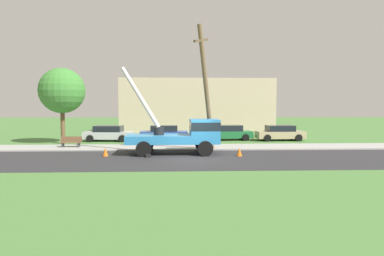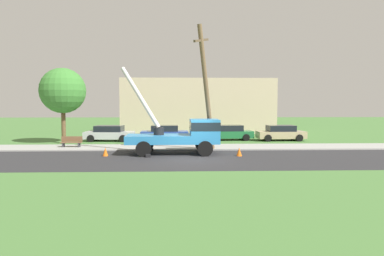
{
  "view_description": "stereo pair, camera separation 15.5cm",
  "coord_description": "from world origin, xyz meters",
  "views": [
    {
      "loc": [
        -0.96,
        -20.95,
        3.32
      ],
      "look_at": [
        0.03,
        2.78,
        1.73
      ],
      "focal_mm": 32.31,
      "sensor_mm": 36.0,
      "label": 1
    },
    {
      "loc": [
        -0.81,
        -20.96,
        3.32
      ],
      "look_at": [
        0.03,
        2.78,
        1.73
      ],
      "focal_mm": 32.31,
      "sensor_mm": 36.0,
      "label": 2
    }
  ],
  "objects": [
    {
      "name": "ground_plane",
      "position": [
        0.0,
        12.0,
        0.0
      ],
      "size": [
        120.0,
        120.0,
        0.0
      ],
      "primitive_type": "plane",
      "color": "#477538"
    },
    {
      "name": "roadside_tree_near",
      "position": [
        -10.84,
        9.1,
        4.52
      ],
      "size": [
        3.88,
        3.88,
        6.48
      ],
      "color": "brown",
      "rests_on": "ground"
    },
    {
      "name": "leaning_utility_pole",
      "position": [
        1.05,
        3.52,
        4.55
      ],
      "size": [
        1.75,
        2.42,
        8.86
      ],
      "color": "brown",
      "rests_on": "ground"
    },
    {
      "name": "parked_sedan_silver",
      "position": [
        -7.31,
        10.92,
        0.71
      ],
      "size": [
        4.51,
        2.21,
        1.42
      ],
      "color": "#B7B7BF",
      "rests_on": "ground"
    },
    {
      "name": "traffic_cone_behind",
      "position": [
        -5.66,
        1.47,
        0.28
      ],
      "size": [
        0.36,
        0.36,
        0.56
      ],
      "primitive_type": "cone",
      "color": "orange",
      "rests_on": "ground"
    },
    {
      "name": "parked_sedan_blue",
      "position": [
        -2.24,
        11.26,
        0.71
      ],
      "size": [
        4.45,
        2.11,
        1.42
      ],
      "color": "#263F99",
      "rests_on": "ground"
    },
    {
      "name": "traffic_cone_ahead",
      "position": [
        3.03,
        1.15,
        0.28
      ],
      "size": [
        0.36,
        0.36,
        0.56
      ],
      "primitive_type": "cone",
      "color": "orange",
      "rests_on": "ground"
    },
    {
      "name": "parked_sedan_green",
      "position": [
        3.82,
        11.4,
        0.71
      ],
      "size": [
        4.49,
        2.17,
        1.42
      ],
      "color": "#1E6638",
      "rests_on": "ground"
    },
    {
      "name": "utility_truck",
      "position": [
        -0.45,
        2.34,
        1.41
      ],
      "size": [
        6.8,
        3.2,
        5.98
      ],
      "color": "#2D84C6",
      "rests_on": "ground"
    },
    {
      "name": "sidewalk_strip",
      "position": [
        0.0,
        5.65,
        0.05
      ],
      "size": [
        80.0,
        3.48,
        0.1
      ],
      "primitive_type": "cube",
      "color": "#9E9E99",
      "rests_on": "ground"
    },
    {
      "name": "road_asphalt",
      "position": [
        0.0,
        0.0,
        0.0
      ],
      "size": [
        80.0,
        7.82,
        0.01
      ],
      "primitive_type": "cube",
      "color": "#2B2B2D",
      "rests_on": "ground"
    },
    {
      "name": "park_bench",
      "position": [
        -9.15,
        5.72,
        0.46
      ],
      "size": [
        1.6,
        0.45,
        0.9
      ],
      "color": "brown",
      "rests_on": "ground"
    },
    {
      "name": "lowrise_building_backdrop",
      "position": [
        1.37,
        21.29,
        3.2
      ],
      "size": [
        18.0,
        6.0,
        6.4
      ],
      "primitive_type": "cube",
      "color": "#C6B293",
      "rests_on": "ground"
    },
    {
      "name": "parked_sedan_tan",
      "position": [
        8.6,
        10.82,
        0.71
      ],
      "size": [
        4.45,
        2.1,
        1.42
      ],
      "color": "tan",
      "rests_on": "ground"
    }
  ]
}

